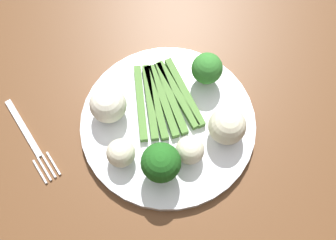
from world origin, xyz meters
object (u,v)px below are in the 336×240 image
Objects in this scene: cauliflower_front at (227,126)px; cauliflower_front_left at (108,105)px; fork at (31,140)px; plate at (168,123)px; broccoli_back at (207,69)px; asparagus_bundle at (163,99)px; broccoli_right at (161,163)px; cauliflower_near_fork at (190,150)px; dining_table at (164,166)px; cauliflower_mid at (121,153)px.

cauliflower_front and cauliflower_front_left have the same top height.
cauliflower_front is 0.32m from fork.
broccoli_back is (-0.08, -0.05, 0.04)m from plate.
broccoli_back is 0.31m from fork.
broccoli_back reaches higher than asparagus_bundle.
broccoli_right reaches higher than cauliflower_near_fork.
cauliflower_front_left reaches higher than cauliflower_near_fork.
asparagus_bundle is 1.96× the size of broccoli_right.
dining_table is 0.25m from fork.
plate is 4.86× the size of cauliflower_front_left.
dining_table is 4.47× the size of plate.
cauliflower_mid is at bearing 42.58° from fork.
cauliflower_front_left is (0.10, -0.11, 0.01)m from cauliflower_near_fork.
cauliflower_front is at bearing 41.88° from asparagus_bundle.
cauliflower_front reaches higher than cauliflower_near_fork.
broccoli_right is (0.03, 0.08, 0.05)m from plate.
fork is (0.22, -0.04, -0.01)m from plate.
cauliflower_mid is (0.09, 0.04, 0.03)m from plate.
plate is at bearing -120.14° from dining_table.
cauliflower_mid is at bearing 88.95° from cauliflower_front_left.
cauliflower_front is 0.17m from cauliflower_mid.
cauliflower_near_fork is at bearing 6.03° from asparagus_bundle.
asparagus_bundle is 0.09m from cauliflower_front_left.
fork is at bearing -90.71° from asparagus_bundle.
cauliflower_mid reaches higher than plate.
plate is 4.86× the size of cauliflower_front.
asparagus_bundle is 0.87× the size of fork.
cauliflower_front_left is (0.17, -0.09, -0.00)m from cauliflower_front.
broccoli_back is at bearing -139.90° from dining_table.
broccoli_right is (0.02, 0.04, 0.18)m from dining_table.
cauliflower_near_fork is (-0.01, 0.06, 0.03)m from plate.
cauliflower_mid is at bearing -15.05° from cauliflower_near_fork.
fork is (0.30, 0.01, -0.05)m from broccoli_back.
cauliflower_front_left reaches higher than plate.
cauliflower_front_left reaches higher than dining_table.
cauliflower_mid is at bearing 5.03° from dining_table.
broccoli_right is at bearing 14.19° from cauliflower_front.
broccoli_right is at bearing 65.41° from plate.
dining_table is at bearing -45.51° from cauliflower_near_fork.
cauliflower_front reaches higher than cauliflower_mid.
cauliflower_front is 0.36× the size of fork.
cauliflower_mid is (0.05, -0.04, -0.02)m from broccoli_right.
cauliflower_near_fork is at bearing 164.95° from cauliflower_mid.
cauliflower_mid is (0.09, 0.08, 0.02)m from asparagus_bundle.
broccoli_right is 1.23× the size of cauliflower_front.
cauliflower_front_left reaches higher than asparagus_bundle.
cauliflower_mid is at bearing -37.03° from broccoli_right.
asparagus_bundle is at bearing 72.13° from fork.
cauliflower_front_left is (0.05, -0.12, -0.01)m from broccoli_right.
plate is 0.10m from broccoli_right.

